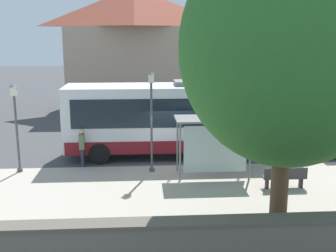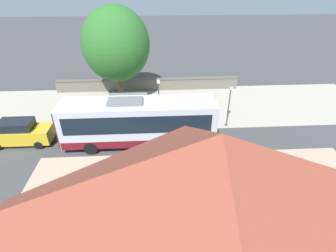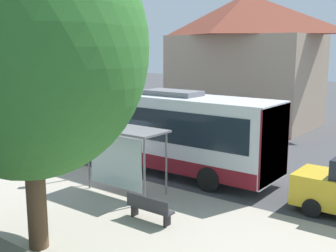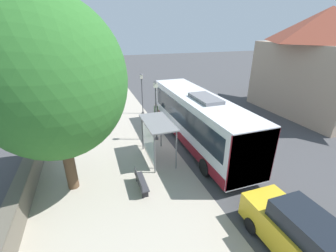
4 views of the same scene
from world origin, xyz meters
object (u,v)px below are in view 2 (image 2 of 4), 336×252
object	(u,v)px
bus	(138,122)
bus_shelter	(128,101)
street_lamp_far	(159,98)
shade_tree	(116,45)
pedestrian	(197,119)
parked_car_behind_bus	(20,133)
bench	(103,109)
street_lamp_near	(229,102)

from	to	relation	value
bus	bus_shelter	bearing A→B (deg)	-163.86
street_lamp_far	shade_tree	xyz separation A→B (m)	(-5.68, -3.83, 2.97)
pedestrian	parked_car_behind_bus	distance (m)	14.01
bench	parked_car_behind_bus	bearing A→B (deg)	-51.72
bus_shelter	shade_tree	size ratio (longest dim) A/B	0.35
bus	bench	xyz separation A→B (m)	(-4.93, -3.55, -1.46)
parked_car_behind_bus	street_lamp_near	bearing A→B (deg)	95.80
street_lamp_far	shade_tree	world-z (taller)	shade_tree
bus	pedestrian	world-z (taller)	bus
bus_shelter	pedestrian	xyz separation A→B (m)	(1.74, 5.74, -1.04)
pedestrian	parked_car_behind_bus	bearing A→B (deg)	-85.38
bus	pedestrian	distance (m)	5.12
pedestrian	shade_tree	bearing A→B (deg)	-133.41
bus_shelter	parked_car_behind_bus	world-z (taller)	bus_shelter
pedestrian	shade_tree	size ratio (longest dim) A/B	0.19
parked_car_behind_bus	pedestrian	bearing A→B (deg)	94.62
street_lamp_far	street_lamp_near	bearing A→B (deg)	86.52
bench	bus_shelter	bearing A→B (deg)	58.55
street_lamp_near	shade_tree	bearing A→B (deg)	-122.00
street_lamp_near	bus_shelter	bearing A→B (deg)	-97.94
shade_tree	parked_car_behind_bus	distance (m)	11.40
bus	bus_shelter	distance (m)	3.49
street_lamp_near	shade_tree	size ratio (longest dim) A/B	0.43
pedestrian	bench	xyz separation A→B (m)	(-3.32, -8.33, -0.57)
bus	street_lamp_far	distance (m)	3.08
pedestrian	parked_car_behind_bus	xyz separation A→B (m)	(1.13, -13.96, -0.07)
bus	street_lamp_far	size ratio (longest dim) A/B	2.57
bus_shelter	street_lamp_near	distance (m)	8.51
bench	street_lamp_far	world-z (taller)	street_lamp_far
street_lamp_near	parked_car_behind_bus	world-z (taller)	street_lamp_near
street_lamp_near	shade_tree	distance (m)	11.86
bus	parked_car_behind_bus	distance (m)	9.25
parked_car_behind_bus	bus_shelter	bearing A→B (deg)	109.22
pedestrian	bench	distance (m)	8.98
street_lamp_near	street_lamp_far	world-z (taller)	street_lamp_far
pedestrian	bench	bearing A→B (deg)	-111.73
parked_car_behind_bus	shade_tree	bearing A→B (deg)	137.92
bench	street_lamp_far	size ratio (longest dim) A/B	0.39
bus_shelter	street_lamp_far	world-z (taller)	street_lamp_far
pedestrian	street_lamp_far	size ratio (longest dim) A/B	0.40
street_lamp_far	bus_shelter	bearing A→B (deg)	-107.59
bus	shade_tree	size ratio (longest dim) A/B	1.25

